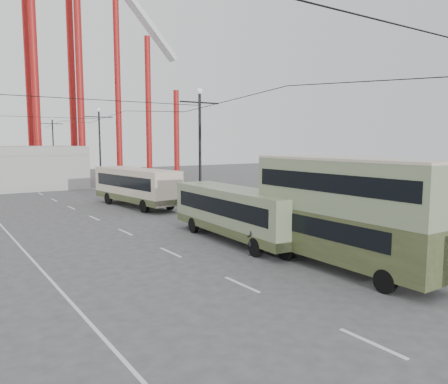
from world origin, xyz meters
TOP-DOWN VIEW (x-y plane):
  - ground at (0.00, 0.00)m, footprint 160.00×160.00m
  - road_markings at (-0.86, 19.70)m, footprint 12.52×120.00m
  - lamp_post_mid at (5.60, 18.00)m, footprint 3.20×0.44m
  - lamp_post_far at (5.60, 40.00)m, footprint 3.20×0.44m
  - lamp_post_distant at (5.60, 62.00)m, footprint 3.20×0.44m
  - double_decker_bus at (3.81, 3.14)m, footprint 2.43×9.05m
  - single_decker_green at (3.27, 10.32)m, footprint 2.96×10.44m
  - single_decker_cream at (3.82, 25.58)m, footprint 3.73×10.62m
  - pedestrian at (2.04, 7.33)m, footprint 0.69×0.69m

SIDE VIEW (x-z plane):
  - ground at x=0.00m, z-range 0.00..0.00m
  - road_markings at x=-0.86m, z-range 0.00..0.01m
  - pedestrian at x=2.04m, z-range 0.00..1.62m
  - single_decker_green at x=3.27m, z-range 0.19..3.11m
  - single_decker_cream at x=3.82m, z-range 0.21..3.44m
  - double_decker_bus at x=3.81m, z-range 0.29..5.13m
  - lamp_post_mid at x=5.60m, z-range 0.02..9.34m
  - lamp_post_far at x=5.60m, z-range 0.02..9.34m
  - lamp_post_distant at x=5.60m, z-range 0.02..9.34m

